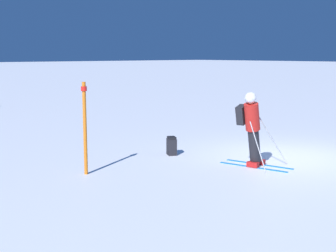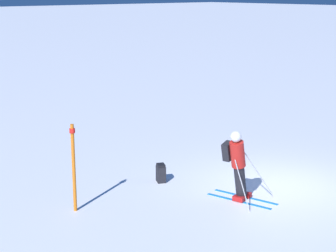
% 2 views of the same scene
% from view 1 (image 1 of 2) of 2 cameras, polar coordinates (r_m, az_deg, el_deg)
% --- Properties ---
extents(ground_plane, '(300.00, 300.00, 0.00)m').
position_cam_1_polar(ground_plane, '(12.77, 14.63, -3.71)').
color(ground_plane, white).
extents(skier, '(1.34, 1.81, 1.87)m').
position_cam_1_polar(skier, '(11.20, 10.16, 0.09)').
color(skier, '#1E7AC6').
rests_on(skier, ground).
extents(spare_backpack, '(0.33, 0.37, 0.50)m').
position_cam_1_polar(spare_backpack, '(12.60, 0.45, -2.45)').
color(spare_backpack, black).
rests_on(spare_backpack, ground).
extents(trail_marker, '(0.13, 0.13, 2.09)m').
position_cam_1_polar(trail_marker, '(10.59, -10.10, 0.20)').
color(trail_marker, orange).
rests_on(trail_marker, ground).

